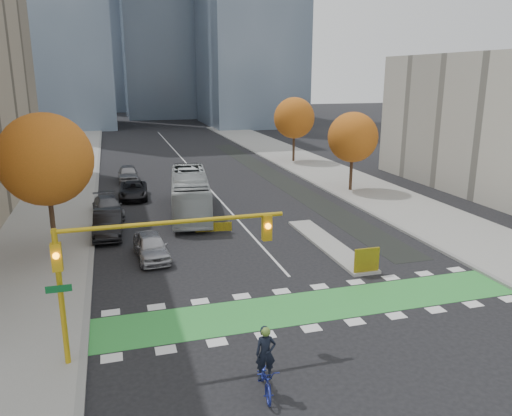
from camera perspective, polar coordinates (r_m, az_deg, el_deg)
ground at (r=22.12m, az=8.38°, el=-12.63°), size 300.00×300.00×0.00m
sidewalk_west at (r=39.38m, az=-23.05°, el=-1.11°), size 7.00×120.00×0.15m
sidewalk_east at (r=44.80m, az=13.56°, el=1.53°), size 7.00×120.00×0.15m
curb_west at (r=39.08m, az=-17.97°, el=-0.75°), size 0.30×120.00×0.16m
curb_east at (r=43.19m, az=9.52°, el=1.25°), size 0.30×120.00×0.16m
bike_crossing at (r=23.34m, az=6.84°, el=-11.02°), size 20.00×3.00×0.01m
centre_line at (r=59.21m, az=-7.85°, el=4.97°), size 0.15×70.00×0.01m
bike_lane_paint at (r=51.33m, az=2.17°, el=3.56°), size 2.50×50.00×0.01m
median_island at (r=31.16m, az=8.26°, el=-4.10°), size 1.60×10.00×0.16m
hazard_board at (r=26.90m, az=12.54°, el=-5.82°), size 1.40×0.12×1.30m
tree_west at (r=30.27m, az=-22.90°, el=5.12°), size 5.20×5.20×8.22m
tree_east_near at (r=44.99m, az=11.00°, el=7.94°), size 4.40×4.40×7.08m
tree_east_far at (r=59.73m, az=4.39°, el=10.22°), size 4.80×4.80×7.65m
traffic_signal_west at (r=18.28m, az=-13.73°, el=-5.17°), size 8.53×0.56×5.20m
cyclist at (r=17.22m, az=1.10°, el=-18.13°), size 0.99×2.14×2.38m
bus at (r=37.78m, az=-7.55°, el=1.68°), size 4.04×11.49×3.13m
parked_car_a at (r=29.11m, az=-11.88°, el=-4.30°), size 2.06×4.45×1.48m
parked_car_b at (r=33.80m, az=-16.56°, el=-1.72°), size 1.93×5.09×1.66m
parked_car_c at (r=38.66m, az=-16.57°, el=0.15°), size 2.48×4.98×1.39m
parked_car_d at (r=43.54m, az=-13.86°, el=1.97°), size 2.61×5.15×1.39m
parked_car_e at (r=50.61m, az=-14.42°, el=3.84°), size 1.95×4.69×1.59m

